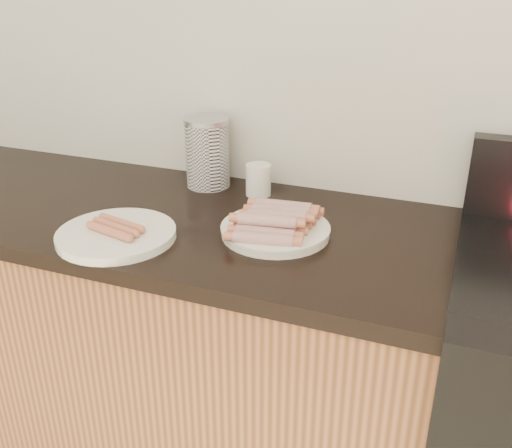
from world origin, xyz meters
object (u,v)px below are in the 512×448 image
at_px(side_plate, 116,235).
at_px(mug, 258,180).
at_px(canister, 208,152).
at_px(main_plate, 275,231).

height_order(side_plate, mug, mug).
distance_m(side_plate, mug, 0.44).
distance_m(side_plate, canister, 0.41).
relative_size(main_plate, side_plate, 0.92).
bearing_deg(canister, mug, -5.66).
height_order(main_plate, canister, canister).
height_order(main_plate, side_plate, side_plate).
bearing_deg(mug, main_plate, -60.16).
xyz_separation_m(canister, mug, (0.16, -0.02, -0.06)).
height_order(side_plate, canister, canister).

